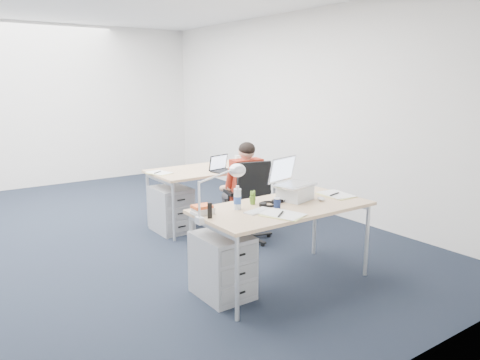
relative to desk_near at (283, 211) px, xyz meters
name	(u,v)px	position (x,y,z in m)	size (l,w,h in m)	color
floor	(104,241)	(-0.96, 2.05, -0.68)	(7.00, 7.00, 0.00)	black
room	(95,92)	(-0.96, 2.05, 1.03)	(6.02, 7.02, 2.80)	silver
desk_near	(283,211)	(0.00, 0.00, 0.00)	(1.60, 0.80, 0.73)	tan
desk_far	(212,172)	(0.46, 1.94, 0.00)	(1.60, 0.80, 0.73)	tan
office_chair	(248,218)	(0.42, 1.10, -0.41)	(0.74, 0.74, 0.96)	black
seated_person	(241,190)	(0.44, 1.26, -0.11)	(0.39, 0.66, 1.14)	#9F2816
drawer_pedestal_near	(222,265)	(-0.60, 0.08, -0.41)	(0.40, 0.50, 0.55)	#A5A7AB
drawer_pedestal_far	(171,209)	(-0.14, 1.95, -0.41)	(0.40, 0.50, 0.55)	#A5A7AB
silver_laptop	(295,179)	(0.23, 0.10, 0.24)	(0.37, 0.29, 0.39)	silver
wireless_keyboard	(258,211)	(-0.30, -0.02, 0.05)	(0.26, 0.11, 0.01)	white
computer_mouse	(321,199)	(0.41, -0.07, 0.06)	(0.06, 0.09, 0.03)	white
headphones	(269,203)	(-0.09, 0.09, 0.06)	(0.22, 0.17, 0.04)	black
can_koozie	(277,203)	(-0.11, -0.04, 0.10)	(0.06, 0.06, 0.10)	#141E40
water_bottle	(237,198)	(-0.40, 0.14, 0.15)	(0.07, 0.07, 0.21)	silver
bear_figurine	(253,197)	(-0.19, 0.20, 0.11)	(0.07, 0.05, 0.13)	#3E761F
book_stack	(203,209)	(-0.72, 0.19, 0.09)	(0.17, 0.13, 0.08)	silver
cordless_phone	(210,211)	(-0.74, 0.05, 0.11)	(0.03, 0.02, 0.13)	black
papers_left	(283,215)	(-0.21, -0.24, 0.05)	(0.24, 0.34, 0.01)	#E2E584
papers_right	(336,195)	(0.67, -0.01, 0.05)	(0.24, 0.34, 0.01)	#E2E584
sunglasses	(284,201)	(0.08, 0.08, 0.06)	(0.10, 0.04, 0.02)	black
desk_lamp	(214,193)	(-0.75, -0.04, 0.28)	(0.41, 0.15, 0.46)	silver
dark_laptop	(224,163)	(0.45, 1.65, 0.15)	(0.29, 0.28, 0.21)	black
far_cup	(237,159)	(0.93, 2.04, 0.10)	(0.07, 0.07, 0.11)	white
far_papers	(159,173)	(-0.25, 2.01, 0.05)	(0.20, 0.29, 0.01)	white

